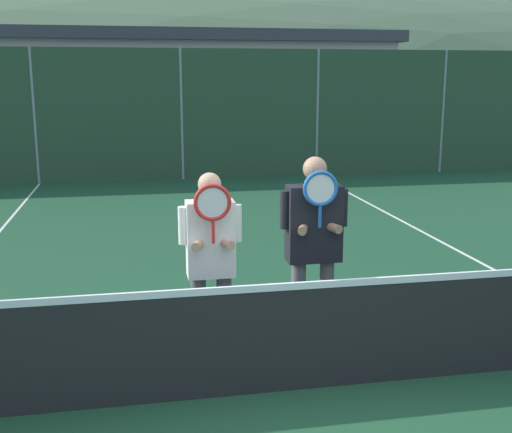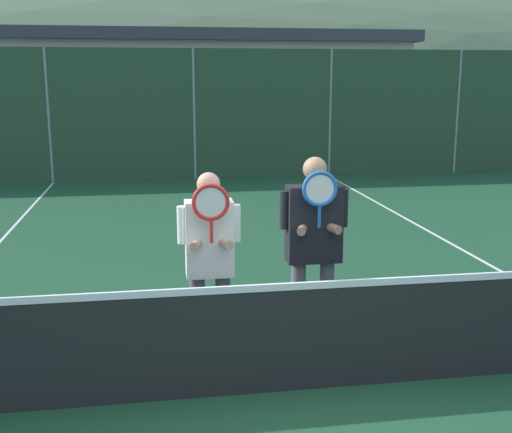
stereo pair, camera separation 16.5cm
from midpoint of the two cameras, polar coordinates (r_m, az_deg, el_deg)
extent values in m
plane|color=#1E4C2D|center=(5.36, 2.46, -15.13)|extent=(120.00, 120.00, 0.00)
ellipsoid|color=#5B7551|center=(55.19, -9.89, 9.57)|extent=(105.07, 58.37, 20.43)
cube|color=beige|center=(22.73, -12.29, 10.32)|extent=(17.96, 5.00, 3.57)
cube|color=#3D4247|center=(22.76, -12.52, 15.27)|extent=(18.46, 5.50, 0.36)
cylinder|color=gray|center=(15.91, -19.38, 8.39)|extent=(0.06, 0.06, 3.14)
cylinder|color=gray|center=(15.79, -6.93, 8.96)|extent=(0.06, 0.06, 3.14)
cylinder|color=gray|center=(16.38, 5.19, 9.12)|extent=(0.06, 0.06, 3.14)
cylinder|color=gray|center=(17.63, 16.02, 8.92)|extent=(0.06, 0.06, 3.14)
cube|color=#2D4C33|center=(15.79, -6.93, 8.96)|extent=(20.43, 0.02, 3.14)
cube|color=black|center=(5.18, 2.50, -10.92)|extent=(8.93, 0.02, 0.86)
cube|color=white|center=(5.02, 2.55, -6.19)|extent=(8.93, 0.03, 0.06)
cube|color=white|center=(9.19, 18.94, -3.93)|extent=(0.05, 16.00, 0.01)
cylinder|color=#56565B|center=(5.62, -5.94, -9.29)|extent=(0.13, 0.13, 0.82)
cylinder|color=#56565B|center=(5.64, -3.68, -9.16)|extent=(0.13, 0.13, 0.82)
cube|color=white|center=(5.40, -4.94, -1.99)|extent=(0.40, 0.22, 0.65)
sphere|color=tan|center=(5.31, -5.04, 2.87)|extent=(0.19, 0.19, 0.19)
cylinder|color=white|center=(5.36, -7.37, -0.79)|extent=(0.08, 0.08, 0.32)
cylinder|color=white|center=(5.40, -2.59, -0.59)|extent=(0.08, 0.08, 0.32)
cylinder|color=tan|center=(5.31, -5.91, -2.40)|extent=(0.16, 0.27, 0.08)
cylinder|color=tan|center=(5.33, -3.77, -2.31)|extent=(0.16, 0.27, 0.08)
cylinder|color=red|center=(5.20, -4.76, -1.32)|extent=(0.03, 0.03, 0.20)
torus|color=red|center=(5.15, -4.80, 1.25)|extent=(0.31, 0.03, 0.31)
cylinder|color=silver|center=(5.15, -4.80, 1.25)|extent=(0.25, 0.00, 0.25)
cylinder|color=#56565B|center=(5.86, 2.96, -8.05)|extent=(0.13, 0.13, 0.86)
cylinder|color=#56565B|center=(5.93, 5.46, -7.86)|extent=(0.13, 0.13, 0.86)
cube|color=black|center=(5.68, 4.34, -0.62)|extent=(0.48, 0.22, 0.68)
sphere|color=#997056|center=(5.59, 4.42, 4.26)|extent=(0.21, 0.21, 0.21)
cylinder|color=black|center=(5.58, 1.73, 0.60)|extent=(0.08, 0.08, 0.34)
cylinder|color=black|center=(5.72, 6.92, 0.80)|extent=(0.08, 0.08, 0.34)
cylinder|color=#997056|center=(5.56, 3.39, -1.02)|extent=(0.16, 0.27, 0.08)
cylinder|color=#997056|center=(5.63, 5.76, -0.91)|extent=(0.16, 0.27, 0.08)
cylinder|color=#1E5BAD|center=(5.48, 4.85, 0.05)|extent=(0.03, 0.03, 0.20)
torus|color=#1E5BAD|center=(5.44, 4.89, 2.49)|extent=(0.31, 0.03, 0.31)
cylinder|color=silver|center=(5.44, 4.89, 2.49)|extent=(0.25, 0.00, 0.25)
cylinder|color=black|center=(17.22, -21.41, 4.23)|extent=(0.60, 0.16, 0.60)
cylinder|color=black|center=(19.07, -20.42, 5.01)|extent=(0.60, 0.16, 0.60)
cube|color=navy|center=(18.08, -9.91, 6.44)|extent=(4.57, 1.82, 0.75)
cube|color=#2D3842|center=(18.02, -9.99, 8.60)|extent=(2.52, 1.67, 0.61)
cylinder|color=black|center=(17.29, -4.85, 5.06)|extent=(0.60, 0.16, 0.60)
cylinder|color=black|center=(19.13, -5.45, 5.75)|extent=(0.60, 0.16, 0.60)
cylinder|color=black|center=(17.24, -14.76, 4.68)|extent=(0.60, 0.16, 0.60)
cylinder|color=black|center=(19.08, -14.42, 5.40)|extent=(0.60, 0.16, 0.60)
cube|color=#B2B7BC|center=(18.98, 5.64, 7.02)|extent=(4.65, 1.74, 0.87)
cube|color=#2D3842|center=(18.92, 5.69, 9.41)|extent=(2.56, 1.60, 0.71)
cylinder|color=black|center=(18.68, 10.86, 5.43)|extent=(0.60, 0.16, 0.60)
cylinder|color=black|center=(20.34, 9.00, 6.04)|extent=(0.60, 0.16, 0.60)
cylinder|color=black|center=(17.79, 1.74, 5.30)|extent=(0.60, 0.16, 0.60)
cylinder|color=black|center=(19.52, 0.59, 5.93)|extent=(0.60, 0.16, 0.60)
cube|color=silver|center=(20.77, 19.44, 6.81)|extent=(4.56, 1.78, 0.86)
cube|color=#2D3842|center=(20.72, 19.59, 8.95)|extent=(2.51, 1.64, 0.70)
cylinder|color=black|center=(22.35, 21.49, 5.89)|extent=(0.60, 0.16, 0.60)
cylinder|color=black|center=(19.30, 16.87, 5.33)|extent=(0.60, 0.16, 0.60)
cylinder|color=black|center=(20.92, 14.57, 5.97)|extent=(0.60, 0.16, 0.60)
camera|label=1|loc=(0.08, -90.83, -0.18)|focal=45.00mm
camera|label=2|loc=(0.08, 89.17, 0.18)|focal=45.00mm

